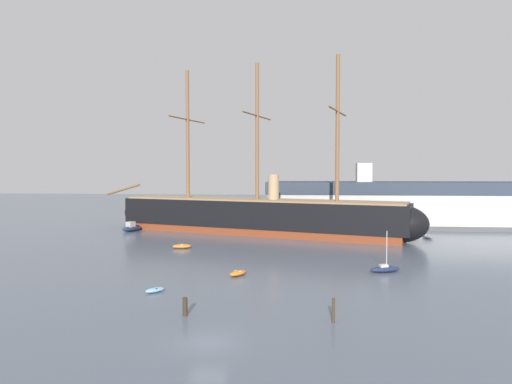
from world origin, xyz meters
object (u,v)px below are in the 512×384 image
dinghy_foreground_left (155,290)px  dinghy_far_right (427,236)px  tall_ship (257,215)px  mooring_piling_left_pair (185,307)px  motorboat_far_left (132,228)px  mooring_piling_nearest (333,310)px  dinghy_alongside_bow (182,246)px  sailboat_mid_right (385,269)px  dinghy_near_centre (238,273)px  dockside_warehouse_right (396,204)px

dinghy_foreground_left → dinghy_far_right: (36.81, 38.82, 0.09)m
tall_ship → mooring_piling_left_pair: size_ratio=43.29×
motorboat_far_left → mooring_piling_nearest: motorboat_far_left is taller
dinghy_alongside_bow → dinghy_foreground_left: bearing=-81.0°
motorboat_far_left → sailboat_mid_right: bearing=-36.7°
dinghy_far_right → mooring_piling_nearest: (-20.17, -45.94, 0.63)m
dinghy_foreground_left → sailboat_mid_right: sailboat_mid_right is taller
tall_ship → sailboat_mid_right: tall_ship is taller
sailboat_mid_right → mooring_piling_nearest: (-7.41, -18.03, 0.55)m
dinghy_far_right → mooring_piling_left_pair: mooring_piling_left_pair is taller
dinghy_alongside_bow → mooring_piling_left_pair: size_ratio=2.07×
sailboat_mid_right → dinghy_alongside_bow: size_ratio=1.57×
dinghy_foreground_left → dinghy_alongside_bow: size_ratio=0.67×
dinghy_near_centre → dockside_warehouse_right: 57.60m
dinghy_foreground_left → mooring_piling_left_pair: bearing=-54.5°
dinghy_near_centre → dinghy_far_right: size_ratio=0.91×
dinghy_foreground_left → motorboat_far_left: 46.92m
mooring_piling_nearest → dockside_warehouse_right: 67.51m
sailboat_mid_right → dinghy_alongside_bow: bearing=154.0°
motorboat_far_left → tall_ship: bearing=-2.9°
dinghy_alongside_bow → mooring_piling_nearest: 37.71m
dinghy_alongside_bow → dinghy_far_right: dinghy_alongside_bow is taller
dinghy_foreground_left → dinghy_far_right: dinghy_far_right is taller
mooring_piling_nearest → tall_ship: bearing=102.1°
dinghy_foreground_left → mooring_piling_nearest: mooring_piling_nearest is taller
tall_ship → dinghy_near_centre: size_ratio=23.74×
sailboat_mid_right → mooring_piling_nearest: sailboat_mid_right is taller
dinghy_near_centre → dinghy_alongside_bow: 20.14m
tall_ship → mooring_piling_nearest: (10.45, -48.78, -2.54)m
mooring_piling_nearest → motorboat_far_left: bearing=125.4°
sailboat_mid_right → motorboat_far_left: 53.60m
tall_ship → sailboat_mid_right: size_ratio=13.30×
tall_ship → dinghy_foreground_left: bearing=-98.4°
tall_ship → dockside_warehouse_right: (29.29, 15.94, 1.26)m
dinghy_alongside_bow → motorboat_far_left: size_ratio=0.62×
tall_ship → sailboat_mid_right: (17.86, -30.75, -3.09)m
tall_ship → dinghy_foreground_left: 42.24m
dinghy_foreground_left → motorboat_far_left: motorboat_far_left is taller
dinghy_near_centre → sailboat_mid_right: bearing=10.9°
dinghy_alongside_bow → dockside_warehouse_right: dockside_warehouse_right is taller
mooring_piling_nearest → dinghy_far_right: bearing=66.3°
dinghy_near_centre → sailboat_mid_right: size_ratio=0.56×
dinghy_foreground_left → dinghy_far_right: 53.50m
dinghy_near_centre → tall_ship: bearing=91.6°
tall_ship → mooring_piling_left_pair: tall_ship is taller
mooring_piling_nearest → dockside_warehouse_right: dockside_warehouse_right is taller
dinghy_near_centre → sailboat_mid_right: (16.91, 3.26, 0.11)m
dinghy_far_right → mooring_piling_nearest: bearing=-113.7°
tall_ship → sailboat_mid_right: 35.69m
dinghy_foreground_left → dockside_warehouse_right: bearing=58.4°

